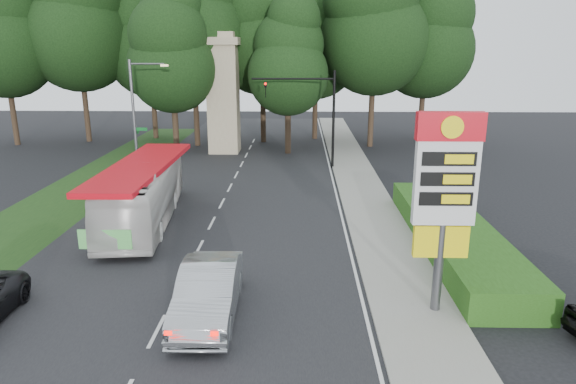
{
  "coord_description": "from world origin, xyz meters",
  "views": [
    {
      "loc": [
        4.54,
        -13.97,
        8.73
      ],
      "look_at": [
        3.98,
        9.28,
        2.2
      ],
      "focal_mm": 32.0,
      "sensor_mm": 36.0,
      "label": 1
    }
  ],
  "objects_px": {
    "streetlight_signs": "(137,112)",
    "monument": "(223,93)",
    "traffic_signal_mast": "(316,106)",
    "gas_station_pylon": "(445,187)",
    "transit_bus": "(143,193)",
    "sedan_silver": "(208,292)"
  },
  "relations": [
    {
      "from": "gas_station_pylon",
      "to": "monument",
      "type": "height_order",
      "value": "monument"
    },
    {
      "from": "traffic_signal_mast",
      "to": "sedan_silver",
      "type": "height_order",
      "value": "traffic_signal_mast"
    },
    {
      "from": "monument",
      "to": "transit_bus",
      "type": "distance_m",
      "value": 19.21
    },
    {
      "from": "transit_bus",
      "to": "streetlight_signs",
      "type": "bearing_deg",
      "value": 101.7
    },
    {
      "from": "monument",
      "to": "sedan_silver",
      "type": "height_order",
      "value": "monument"
    },
    {
      "from": "traffic_signal_mast",
      "to": "streetlight_signs",
      "type": "xyz_separation_m",
      "value": [
        -12.67,
        -1.99,
        -0.23
      ]
    },
    {
      "from": "monument",
      "to": "sedan_silver",
      "type": "relative_size",
      "value": 1.86
    },
    {
      "from": "sedan_silver",
      "to": "streetlight_signs",
      "type": "bearing_deg",
      "value": 111.21
    },
    {
      "from": "gas_station_pylon",
      "to": "transit_bus",
      "type": "bearing_deg",
      "value": 144.13
    },
    {
      "from": "gas_station_pylon",
      "to": "transit_bus",
      "type": "xyz_separation_m",
      "value": [
        -12.7,
        9.18,
        -2.89
      ]
    },
    {
      "from": "gas_station_pylon",
      "to": "streetlight_signs",
      "type": "xyz_separation_m",
      "value": [
        -16.19,
        20.01,
        -0.01
      ]
    },
    {
      "from": "gas_station_pylon",
      "to": "transit_bus",
      "type": "height_order",
      "value": "gas_station_pylon"
    },
    {
      "from": "traffic_signal_mast",
      "to": "transit_bus",
      "type": "xyz_separation_m",
      "value": [
        -9.18,
        -12.82,
        -3.12
      ]
    },
    {
      "from": "gas_station_pylon",
      "to": "sedan_silver",
      "type": "xyz_separation_m",
      "value": [
        -7.7,
        -0.44,
        -3.56
      ]
    },
    {
      "from": "monument",
      "to": "transit_bus",
      "type": "height_order",
      "value": "monument"
    },
    {
      "from": "traffic_signal_mast",
      "to": "streetlight_signs",
      "type": "bearing_deg",
      "value": -171.08
    },
    {
      "from": "traffic_signal_mast",
      "to": "gas_station_pylon",
      "type": "bearing_deg",
      "value": -80.91
    },
    {
      "from": "monument",
      "to": "sedan_silver",
      "type": "bearing_deg",
      "value": -82.99
    },
    {
      "from": "transit_bus",
      "to": "monument",
      "type": "bearing_deg",
      "value": 79.3
    },
    {
      "from": "streetlight_signs",
      "to": "monument",
      "type": "xyz_separation_m",
      "value": [
        4.99,
        7.99,
        0.67
      ]
    },
    {
      "from": "streetlight_signs",
      "to": "monument",
      "type": "bearing_deg",
      "value": 58.03
    },
    {
      "from": "traffic_signal_mast",
      "to": "monument",
      "type": "relative_size",
      "value": 0.72
    }
  ]
}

